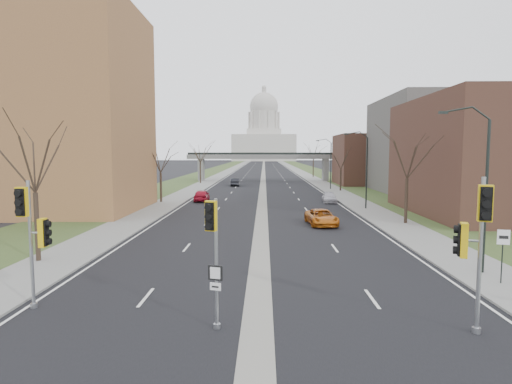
{
  "coord_description": "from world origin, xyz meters",
  "views": [
    {
      "loc": [
        0.24,
        -16.35,
        6.43
      ],
      "look_at": [
        -0.26,
        10.17,
        3.98
      ],
      "focal_mm": 30.0,
      "sensor_mm": 36.0,
      "label": 1
    }
  ],
  "objects_px": {
    "signal_pole_right": "(475,233)",
    "speed_limit_sign": "(503,247)",
    "signal_pole_median": "(213,240)",
    "car_right_mid": "(329,198)",
    "car_right_near": "(321,217)",
    "car_left_near": "(202,195)",
    "signal_pole_left": "(32,226)",
    "car_left_far": "(235,182)"
  },
  "relations": [
    {
      "from": "car_right_mid",
      "to": "speed_limit_sign",
      "type": "bearing_deg",
      "value": -81.5
    },
    {
      "from": "signal_pole_left",
      "to": "car_right_near",
      "type": "xyz_separation_m",
      "value": [
        14.47,
        20.87,
        -2.78
      ]
    },
    {
      "from": "speed_limit_sign",
      "to": "signal_pole_median",
      "type": "bearing_deg",
      "value": -143.39
    },
    {
      "from": "signal_pole_left",
      "to": "speed_limit_sign",
      "type": "height_order",
      "value": "signal_pole_left"
    },
    {
      "from": "signal_pole_median",
      "to": "car_right_mid",
      "type": "bearing_deg",
      "value": 91.37
    },
    {
      "from": "signal_pole_median",
      "to": "car_left_near",
      "type": "height_order",
      "value": "signal_pole_median"
    },
    {
      "from": "signal_pole_left",
      "to": "car_left_near",
      "type": "xyz_separation_m",
      "value": [
        1.08,
        39.31,
        -2.69
      ]
    },
    {
      "from": "car_left_far",
      "to": "car_right_mid",
      "type": "relative_size",
      "value": 1.07
    },
    {
      "from": "signal_pole_left",
      "to": "signal_pole_median",
      "type": "xyz_separation_m",
      "value": [
        7.57,
        -2.02,
        -0.14
      ]
    },
    {
      "from": "car_left_near",
      "to": "car_right_near",
      "type": "height_order",
      "value": "car_left_near"
    },
    {
      "from": "signal_pole_right",
      "to": "car_left_far",
      "type": "xyz_separation_m",
      "value": [
        -13.07,
        67.73,
        -2.91
      ]
    },
    {
      "from": "signal_pole_left",
      "to": "car_left_near",
      "type": "distance_m",
      "value": 39.42
    },
    {
      "from": "speed_limit_sign",
      "to": "car_left_near",
      "type": "distance_m",
      "value": 40.85
    },
    {
      "from": "signal_pole_median",
      "to": "speed_limit_sign",
      "type": "xyz_separation_m",
      "value": [
        13.28,
        5.6,
        -1.41
      ]
    },
    {
      "from": "signal_pole_median",
      "to": "car_right_mid",
      "type": "distance_m",
      "value": 41.65
    },
    {
      "from": "signal_pole_left",
      "to": "car_left_far",
      "type": "distance_m",
      "value": 65.78
    },
    {
      "from": "signal_pole_right",
      "to": "car_left_near",
      "type": "bearing_deg",
      "value": 129.01
    },
    {
      "from": "signal_pole_right",
      "to": "car_left_near",
      "type": "height_order",
      "value": "signal_pole_right"
    },
    {
      "from": "car_left_near",
      "to": "car_right_near",
      "type": "bearing_deg",
      "value": 123.33
    },
    {
      "from": "signal_pole_right",
      "to": "car_left_near",
      "type": "xyz_separation_m",
      "value": [
        -15.61,
        41.42,
        -2.88
      ]
    },
    {
      "from": "speed_limit_sign",
      "to": "car_right_mid",
      "type": "xyz_separation_m",
      "value": [
        -3.04,
        34.68,
        -1.31
      ]
    },
    {
      "from": "speed_limit_sign",
      "to": "signal_pole_right",
      "type": "bearing_deg",
      "value": -112.39
    },
    {
      "from": "speed_limit_sign",
      "to": "car_right_mid",
      "type": "relative_size",
      "value": 0.61
    },
    {
      "from": "signal_pole_median",
      "to": "car_right_near",
      "type": "bearing_deg",
      "value": 88.85
    },
    {
      "from": "signal_pole_median",
      "to": "car_left_far",
      "type": "xyz_separation_m",
      "value": [
        -3.95,
        67.64,
        -2.59
      ]
    },
    {
      "from": "car_left_near",
      "to": "car_right_mid",
      "type": "relative_size",
      "value": 1.07
    },
    {
      "from": "car_left_near",
      "to": "signal_pole_left",
      "type": "bearing_deg",
      "value": 85.78
    },
    {
      "from": "car_right_mid",
      "to": "signal_pole_right",
      "type": "bearing_deg",
      "value": -88.1
    },
    {
      "from": "signal_pole_left",
      "to": "speed_limit_sign",
      "type": "bearing_deg",
      "value": 8.79
    },
    {
      "from": "signal_pole_left",
      "to": "car_right_mid",
      "type": "xyz_separation_m",
      "value": [
        17.81,
        38.26,
        -2.86
      ]
    },
    {
      "from": "signal_pole_median",
      "to": "car_left_near",
      "type": "bearing_deg",
      "value": 114.55
    },
    {
      "from": "signal_pole_right",
      "to": "speed_limit_sign",
      "type": "distance_m",
      "value": 7.26
    },
    {
      "from": "speed_limit_sign",
      "to": "signal_pole_left",
      "type": "bearing_deg",
      "value": -156.5
    },
    {
      "from": "speed_limit_sign",
      "to": "car_left_far",
      "type": "distance_m",
      "value": 64.4
    },
    {
      "from": "signal_pole_right",
      "to": "car_left_far",
      "type": "relative_size",
      "value": 1.23
    },
    {
      "from": "signal_pole_median",
      "to": "car_left_far",
      "type": "distance_m",
      "value": 67.8
    },
    {
      "from": "signal_pole_right",
      "to": "car_right_near",
      "type": "distance_m",
      "value": 23.28
    },
    {
      "from": "car_left_far",
      "to": "car_right_mid",
      "type": "distance_m",
      "value": 30.82
    },
    {
      "from": "signal_pole_left",
      "to": "car_left_far",
      "type": "relative_size",
      "value": 1.16
    },
    {
      "from": "car_right_mid",
      "to": "signal_pole_left",
      "type": "bearing_deg",
      "value": -111.47
    },
    {
      "from": "signal_pole_left",
      "to": "signal_pole_median",
      "type": "bearing_deg",
      "value": -15.88
    },
    {
      "from": "car_left_far",
      "to": "signal_pole_median",
      "type": "bearing_deg",
      "value": 87.3
    }
  ]
}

